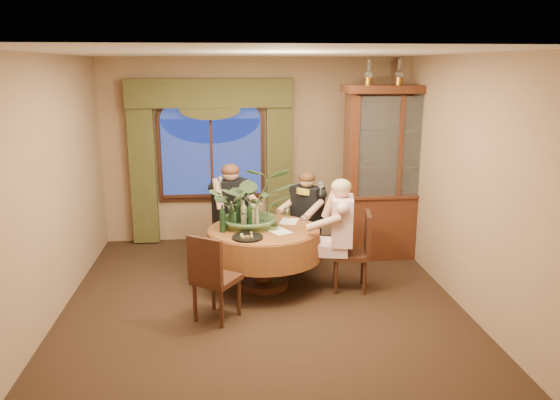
{
  "coord_description": "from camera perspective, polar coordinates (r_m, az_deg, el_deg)",
  "views": [
    {
      "loc": [
        -0.38,
        -5.85,
        2.67
      ],
      "look_at": [
        0.25,
        0.49,
        1.1
      ],
      "focal_mm": 35.0,
      "sensor_mm": 36.0,
      "label": 1
    }
  ],
  "objects": [
    {
      "name": "wine_bottle_1",
      "position": [
        6.67,
        -3.83,
        -1.45
      ],
      "size": [
        0.07,
        0.07,
        0.33
      ],
      "primitive_type": "cylinder",
      "color": "tan",
      "rests_on": "dining_table"
    },
    {
      "name": "chair_back",
      "position": [
        7.6,
        -5.03,
        -2.95
      ],
      "size": [
        0.55,
        0.55,
        0.96
      ],
      "primitive_type": "cube",
      "rotation": [
        0.0,
        0.0,
        -2.76
      ],
      "color": "black",
      "rests_on": "floor"
    },
    {
      "name": "drapery_left",
      "position": [
        8.46,
        -14.14,
        3.28
      ],
      "size": [
        0.38,
        0.14,
        2.32
      ],
      "primitive_type": "cube",
      "color": "#3E3E1D",
      "rests_on": "floor"
    },
    {
      "name": "floor",
      "position": [
        6.44,
        -1.86,
        -10.64
      ],
      "size": [
        5.0,
        5.0,
        0.0
      ],
      "primitive_type": "plane",
      "color": "black",
      "rests_on": "ground"
    },
    {
      "name": "drapery_right",
      "position": [
        8.4,
        -0.09,
        3.63
      ],
      "size": [
        0.38,
        0.14,
        2.32
      ],
      "primitive_type": "cube",
      "color": "#3E3E1D",
      "rests_on": "floor"
    },
    {
      "name": "chair_right",
      "position": [
        6.69,
        7.35,
        -5.37
      ],
      "size": [
        0.49,
        0.49,
        0.96
      ],
      "primitive_type": "cube",
      "rotation": [
        0.0,
        0.0,
        1.39
      ],
      "color": "black",
      "rests_on": "floor"
    },
    {
      "name": "wall_back",
      "position": [
        8.46,
        -3.09,
        5.18
      ],
      "size": [
        4.5,
        0.0,
        4.5
      ],
      "primitive_type": "plane",
      "rotation": [
        1.57,
        0.0,
        0.0
      ],
      "color": "#927153",
      "rests_on": "ground"
    },
    {
      "name": "stoneware_vase",
      "position": [
        6.71,
        -2.78,
        -1.58
      ],
      "size": [
        0.15,
        0.15,
        0.27
      ],
      "primitive_type": null,
      "color": "tan",
      "rests_on": "dining_table"
    },
    {
      "name": "chair_front_left",
      "position": [
        5.92,
        -6.65,
        -7.96
      ],
      "size": [
        0.58,
        0.58,
        0.96
      ],
      "primitive_type": "cube",
      "rotation": [
        0.0,
        0.0,
        -0.59
      ],
      "color": "black",
      "rests_on": "floor"
    },
    {
      "name": "person_scarf",
      "position": [
        7.42,
        2.88,
        -1.95
      ],
      "size": [
        0.64,
        0.63,
        1.31
      ],
      "primitive_type": null,
      "rotation": [
        0.0,
        0.0,
        -3.88
      ],
      "color": "black",
      "rests_on": "floor"
    },
    {
      "name": "person_back",
      "position": [
        7.44,
        -5.17,
        -1.53
      ],
      "size": [
        0.65,
        0.63,
        1.41
      ],
      "primitive_type": null,
      "rotation": [
        0.0,
        0.0,
        -2.7
      ],
      "color": "black",
      "rests_on": "floor"
    },
    {
      "name": "wine_glass_person_scarf",
      "position": [
        6.98,
        0.7,
        -1.35
      ],
      "size": [
        0.07,
        0.07,
        0.18
      ],
      "primitive_type": null,
      "color": "silver",
      "rests_on": "dining_table"
    },
    {
      "name": "wine_bottle_2",
      "position": [
        6.64,
        -5.1,
        -1.53
      ],
      "size": [
        0.07,
        0.07,
        0.33
      ],
      "primitive_type": "cylinder",
      "color": "tan",
      "rests_on": "dining_table"
    },
    {
      "name": "oil_lamp_center",
      "position": [
        7.7,
        12.36,
        12.94
      ],
      "size": [
        0.11,
        0.11,
        0.34
      ],
      "primitive_type": null,
      "color": "#A5722D",
      "rests_on": "china_cabinet"
    },
    {
      "name": "wine_bottle_3",
      "position": [
        6.53,
        -3.2,
        -1.78
      ],
      "size": [
        0.07,
        0.07,
        0.33
      ],
      "primitive_type": "cylinder",
      "color": "black",
      "rests_on": "dining_table"
    },
    {
      "name": "arched_transom",
      "position": [
        8.31,
        -7.32,
        9.66
      ],
      "size": [
        1.6,
        0.06,
        0.44
      ],
      "primitive_type": null,
      "color": "navy",
      "rests_on": "wall_back"
    },
    {
      "name": "china_cabinet",
      "position": [
        7.83,
        11.84,
        2.8
      ],
      "size": [
        1.49,
        0.59,
        2.42
      ],
      "primitive_type": "cube",
      "color": "#3D1C12",
      "rests_on": "floor"
    },
    {
      "name": "dining_table",
      "position": [
        6.76,
        -1.7,
        -6.02
      ],
      "size": [
        1.84,
        1.84,
        0.75
      ],
      "primitive_type": "cylinder",
      "rotation": [
        0.0,
        0.0,
        -0.34
      ],
      "color": "maroon",
      "rests_on": "floor"
    },
    {
      "name": "cheese_platter",
      "position": [
        6.26,
        -3.4,
        -3.92
      ],
      "size": [
        0.36,
        0.36,
        0.02
      ],
      "primitive_type": "cylinder",
      "color": "black",
      "rests_on": "dining_table"
    },
    {
      "name": "wall_right",
      "position": [
        6.54,
        18.13,
        1.95
      ],
      "size": [
        0.0,
        5.0,
        5.0
      ],
      "primitive_type": "plane",
      "rotation": [
        1.57,
        0.0,
        -1.57
      ],
      "color": "#927153",
      "rests_on": "ground"
    },
    {
      "name": "wine_bottle_4",
      "position": [
        6.48,
        -6.03,
        -1.95
      ],
      "size": [
        0.07,
        0.07,
        0.33
      ],
      "primitive_type": "cylinder",
      "color": "black",
      "rests_on": "dining_table"
    },
    {
      "name": "ceiling",
      "position": [
        5.87,
        -2.08,
        15.11
      ],
      "size": [
        5.0,
        5.0,
        0.0
      ],
      "primitive_type": "plane",
      "rotation": [
        3.14,
        0.0,
        0.0
      ],
      "color": "white",
      "rests_on": "wall_back"
    },
    {
      "name": "olive_bowl",
      "position": [
        6.59,
        -0.87,
        -2.87
      ],
      "size": [
        0.16,
        0.16,
        0.05
      ],
      "primitive_type": "imported",
      "color": "#4A592F",
      "rests_on": "dining_table"
    },
    {
      "name": "tasting_paper_1",
      "position": [
        6.91,
        0.95,
        -2.24
      ],
      "size": [
        0.29,
        0.35,
        0.0
      ],
      "primitive_type": "cube",
      "rotation": [
        0.0,
        0.0,
        -0.28
      ],
      "color": "white",
      "rests_on": "dining_table"
    },
    {
      "name": "tasting_paper_0",
      "position": [
        6.51,
        -0.07,
        -3.28
      ],
      "size": [
        0.32,
        0.36,
        0.0
      ],
      "primitive_type": "cube",
      "rotation": [
        0.0,
        0.0,
        0.48
      ],
      "color": "white",
      "rests_on": "dining_table"
    },
    {
      "name": "oil_lamp_left",
      "position": [
        7.58,
        9.24,
        13.06
      ],
      "size": [
        0.11,
        0.11,
        0.34
      ],
      "primitive_type": null,
      "color": "#A5722D",
      "rests_on": "china_cabinet"
    },
    {
      "name": "wine_bottle_5",
      "position": [
        6.54,
        -5.1,
        -1.79
      ],
      "size": [
        0.07,
        0.07,
        0.33
      ],
      "primitive_type": "cylinder",
      "color": "black",
      "rests_on": "dining_table"
    },
    {
      "name": "window",
      "position": [
        8.4,
        -7.16,
        4.34
      ],
      "size": [
        1.62,
        0.1,
        1.32
      ],
      "primitive_type": null,
      "color": "navy",
      "rests_on": "wall_back"
    },
    {
      "name": "wine_bottle_0",
      "position": [
        6.77,
        -4.35,
        -1.22
      ],
      "size": [
        0.07,
        0.07,
        0.33
      ],
      "primitive_type": "cylinder",
      "color": "black",
      "rests_on": "dining_table"
    },
    {
      "name": "wine_glass_person_back",
      "position": [
        7.02,
        -3.63,
        -1.3
      ],
      "size": [
        0.07,
        0.07,
        0.18
      ],
      "primitive_type": null,
      "color": "silver",
      "rests_on": "dining_table"
    },
    {
      "name": "swag_valance",
      "position": [
        8.21,
        -7.38,
        11.01
      ],
      "size": [
        2.45,
        0.16,
        0.42
      ],
      "primitive_type": null,
      "color": "#3E3E1D",
      "rests_on": "wall_back"
    },
    {
      "name": "wine_glass_person_pink",
      "position": [
        6.57,
        2.43,
        -2.35
      ],
      "size": [
        0.07,
        0.07,
        0.18
      ],
      "primitive_type": null,
      "color": "silver",
      "rests_on": "dining_table"
    },
    {
      "name": "centerpiece_plant",
      "position": [
        6.6,
        -2.89,
        2.78
      ],
      "size": [
        1.05,
        1.17,
        0.91
      ],
      "primitive_type": "imported",
      "color": "#415D37",
      "rests_on": "dining_table"
    },
    {
      "name": "oil_lamp_right",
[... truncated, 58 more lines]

